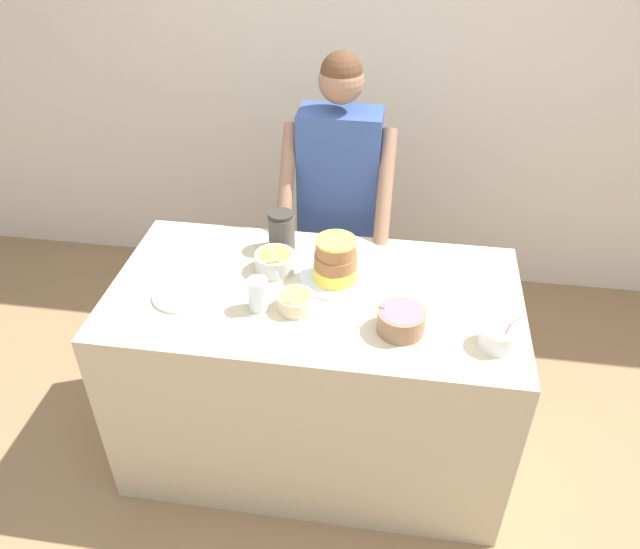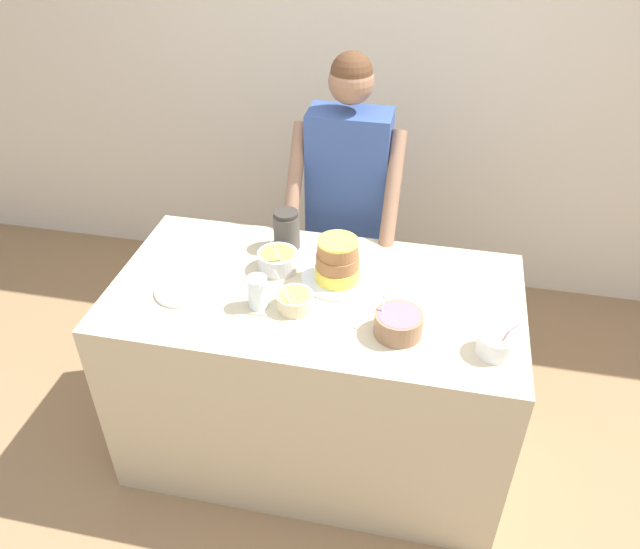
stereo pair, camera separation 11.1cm
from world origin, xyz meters
name	(u,v)px [view 1 (the left image)]	position (x,y,z in m)	size (l,w,h in m)	color
ground_plane	(300,520)	(0.00, 0.00, 0.00)	(14.00, 14.00, 0.00)	#93704C
wall_back	(356,70)	(0.00, 1.92, 1.30)	(10.00, 0.05, 2.60)	beige
counter	(315,374)	(0.00, 0.42, 0.46)	(1.62, 0.84, 0.91)	#C6B793
person_baker	(339,191)	(0.01, 1.09, 1.00)	(0.51, 0.45, 1.64)	#2D2D38
cake	(336,263)	(0.07, 0.51, 0.99)	(0.29, 0.29, 0.19)	silver
frosting_bowl_purple	(401,320)	(0.34, 0.24, 0.96)	(0.17, 0.17, 0.16)	#936B4C
frosting_bowl_yellow	(296,301)	(-0.05, 0.30, 0.95)	(0.14, 0.14, 0.18)	beige
frosting_bowl_pink	(499,336)	(0.68, 0.21, 0.95)	(0.13, 0.13, 0.15)	white
frosting_bowl_olive	(275,261)	(-0.18, 0.54, 0.95)	(0.16, 0.16, 0.17)	silver
drinking_glass	(258,294)	(-0.19, 0.29, 0.98)	(0.08, 0.08, 0.13)	silver
ceramic_plate	(181,295)	(-0.51, 0.31, 0.92)	(0.22, 0.22, 0.01)	white
stoneware_jar	(282,231)	(-0.19, 0.71, 0.99)	(0.11, 0.11, 0.17)	#4C4742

